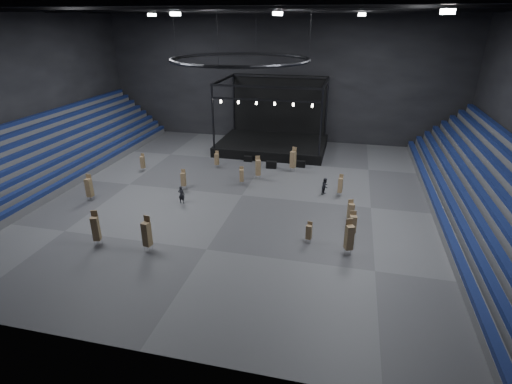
% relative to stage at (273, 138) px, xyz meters
% --- Properties ---
extents(floor, '(50.00, 50.00, 0.00)m').
position_rel_stage_xyz_m(floor, '(-0.00, -16.24, -1.45)').
color(floor, '#48494B').
rests_on(floor, ground).
extents(wall_back, '(50.00, 0.20, 18.00)m').
position_rel_stage_xyz_m(wall_back, '(-0.00, 4.76, 7.55)').
color(wall_back, black).
rests_on(wall_back, ground).
extents(wall_front, '(50.00, 0.20, 18.00)m').
position_rel_stage_xyz_m(wall_front, '(-0.00, -37.24, 7.55)').
color(wall_front, black).
rests_on(wall_front, ground).
extents(wall_left, '(0.20, 42.00, 18.00)m').
position_rel_stage_xyz_m(wall_left, '(-25.00, -16.24, 7.55)').
color(wall_left, black).
rests_on(wall_left, ground).
extents(bleachers_left, '(7.20, 40.00, 6.40)m').
position_rel_stage_xyz_m(bleachers_left, '(-22.94, -16.24, 0.28)').
color(bleachers_left, '#515153').
rests_on(bleachers_left, floor).
extents(bleachers_right, '(7.20, 40.00, 6.40)m').
position_rel_stage_xyz_m(bleachers_right, '(22.94, -16.24, 0.28)').
color(bleachers_right, '#515153').
rests_on(bleachers_right, floor).
extents(stage, '(14.00, 10.00, 9.20)m').
position_rel_stage_xyz_m(stage, '(0.00, 0.00, 0.00)').
color(stage, black).
rests_on(stage, floor).
extents(truss_ring, '(12.30, 12.30, 5.15)m').
position_rel_stage_xyz_m(truss_ring, '(-0.00, -16.24, 11.55)').
color(truss_ring, black).
rests_on(truss_ring, ceiling).
extents(roof_girders, '(49.00, 30.35, 0.70)m').
position_rel_stage_xyz_m(roof_girders, '(-0.00, -16.24, 15.75)').
color(roof_girders, black).
rests_on(roof_girders, ceiling).
extents(floodlights, '(28.60, 16.60, 0.25)m').
position_rel_stage_xyz_m(floodlights, '(-0.00, -20.24, 15.15)').
color(floodlights, white).
rests_on(floodlights, roof_girders).
extents(flight_case_left, '(1.04, 0.56, 0.68)m').
position_rel_stage_xyz_m(flight_case_left, '(-1.99, -6.07, -1.11)').
color(flight_case_left, black).
rests_on(flight_case_left, floor).
extents(flight_case_mid, '(1.28, 0.71, 0.82)m').
position_rel_stage_xyz_m(flight_case_mid, '(1.30, -7.78, -1.04)').
color(flight_case_mid, black).
rests_on(flight_case_mid, floor).
extents(flight_case_right, '(1.14, 0.60, 0.75)m').
position_rel_stage_xyz_m(flight_case_right, '(4.61, -6.62, -1.08)').
color(flight_case_right, black).
rests_on(flight_case_right, floor).
extents(chair_stack_0, '(0.48, 0.48, 2.24)m').
position_rel_stage_xyz_m(chair_stack_0, '(9.51, -14.05, -0.29)').
color(chair_stack_0, silver).
rests_on(chair_stack_0, floor).
extents(chair_stack_1, '(0.73, 0.73, 2.87)m').
position_rel_stage_xyz_m(chair_stack_1, '(10.55, -24.87, 0.03)').
color(chair_stack_1, silver).
rests_on(chair_stack_1, floor).
extents(chair_stack_2, '(0.47, 0.47, 2.01)m').
position_rel_stage_xyz_m(chair_stack_2, '(-5.04, -9.03, -0.39)').
color(chair_stack_2, silver).
rests_on(chair_stack_2, floor).
extents(chair_stack_3, '(0.51, 0.51, 2.13)m').
position_rel_stage_xyz_m(chair_stack_3, '(-6.30, -16.06, -0.33)').
color(chair_stack_3, silver).
rests_on(chair_stack_3, floor).
extents(chair_stack_4, '(0.68, 0.68, 2.59)m').
position_rel_stage_xyz_m(chair_stack_4, '(0.52, -11.43, -0.11)').
color(chair_stack_4, silver).
rests_on(chair_stack_4, floor).
extents(chair_stack_5, '(0.64, 0.64, 2.88)m').
position_rel_stage_xyz_m(chair_stack_5, '(-4.26, -27.87, 0.03)').
color(chair_stack_5, silver).
rests_on(chair_stack_5, floor).
extents(chair_stack_6, '(0.49, 0.49, 1.77)m').
position_rel_stage_xyz_m(chair_stack_6, '(7.49, -23.85, -0.49)').
color(chair_stack_6, silver).
rests_on(chair_stack_6, floor).
extents(chair_stack_7, '(0.42, 0.42, 2.06)m').
position_rel_stage_xyz_m(chair_stack_7, '(-13.02, -12.06, -0.38)').
color(chair_stack_7, silver).
rests_on(chair_stack_7, floor).
extents(chair_stack_8, '(0.56, 0.56, 2.68)m').
position_rel_stage_xyz_m(chair_stack_8, '(-14.00, -20.78, -0.06)').
color(chair_stack_8, silver).
rests_on(chair_stack_8, floor).
extents(chair_stack_9, '(0.72, 0.72, 2.86)m').
position_rel_stage_xyz_m(chair_stack_9, '(3.91, -8.22, 0.02)').
color(chair_stack_9, silver).
rests_on(chair_stack_9, floor).
extents(chair_stack_10, '(0.53, 0.53, 1.98)m').
position_rel_stage_xyz_m(chair_stack_10, '(-0.79, -13.46, -0.40)').
color(chair_stack_10, silver).
rests_on(chair_stack_10, floor).
extents(chair_stack_11, '(0.64, 0.64, 2.87)m').
position_rel_stage_xyz_m(chair_stack_11, '(-8.52, -27.95, 0.01)').
color(chair_stack_11, silver).
rests_on(chair_stack_11, floor).
extents(chair_stack_12, '(0.62, 0.62, 2.10)m').
position_rel_stage_xyz_m(chair_stack_12, '(10.61, -19.63, -0.33)').
color(chair_stack_12, silver).
rests_on(chair_stack_12, floor).
extents(chair_stack_13, '(0.61, 0.61, 2.23)m').
position_rel_stage_xyz_m(chair_stack_13, '(10.80, -22.15, -0.25)').
color(chair_stack_13, silver).
rests_on(chair_stack_13, floor).
extents(man_center, '(0.66, 0.45, 1.76)m').
position_rel_stage_xyz_m(man_center, '(-5.15, -19.32, -0.57)').
color(man_center, black).
rests_on(man_center, floor).
extents(crew_member, '(0.91, 1.01, 1.71)m').
position_rel_stage_xyz_m(crew_member, '(8.03, -14.02, -0.60)').
color(crew_member, black).
rests_on(crew_member, floor).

